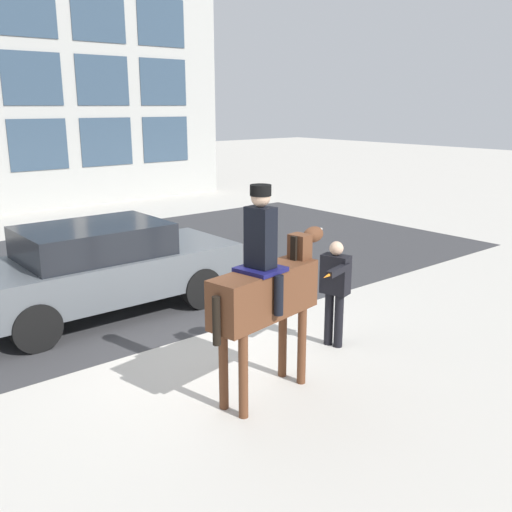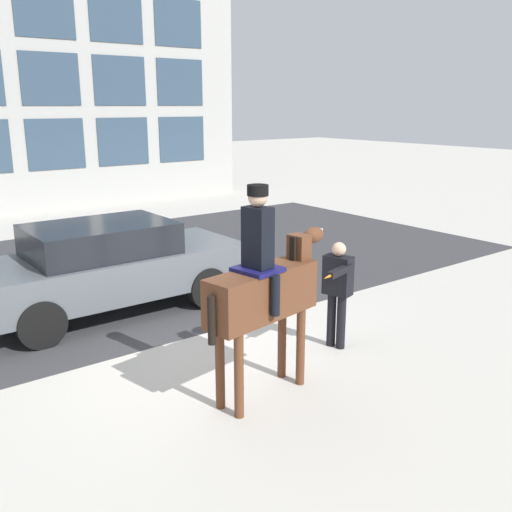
{
  "view_description": "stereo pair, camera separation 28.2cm",
  "coord_description": "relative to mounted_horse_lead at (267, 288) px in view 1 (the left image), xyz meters",
  "views": [
    {
      "loc": [
        -4.17,
        -6.38,
        3.44
      ],
      "look_at": [
        0.31,
        -0.94,
        1.57
      ],
      "focal_mm": 40.0,
      "sensor_mm": 36.0,
      "label": 1
    },
    {
      "loc": [
        -3.95,
        -6.55,
        3.44
      ],
      "look_at": [
        0.31,
        -0.94,
        1.57
      ],
      "focal_mm": 40.0,
      "sensor_mm": 36.0,
      "label": 2
    }
  ],
  "objects": [
    {
      "name": "ground_plane",
      "position": [
        0.04,
        1.56,
        -1.37
      ],
      "size": [
        80.0,
        80.0,
        0.0
      ],
      "primitive_type": "plane",
      "color": "beige"
    },
    {
      "name": "pedestrian_bystander",
      "position": [
        1.7,
        0.47,
        -0.44
      ],
      "size": [
        0.8,
        0.61,
        1.58
      ],
      "rotation": [
        0.0,
        0.0,
        -2.87
      ],
      "color": "black",
      "rests_on": "ground_plane"
    },
    {
      "name": "mounted_horse_lead",
      "position": [
        0.0,
        0.0,
        0.0
      ],
      "size": [
        1.96,
        0.69,
        2.59
      ],
      "rotation": [
        0.0,
        0.0,
        0.17
      ],
      "color": "#59331E",
      "rests_on": "ground_plane"
    },
    {
      "name": "road_surface",
      "position": [
        0.04,
        6.31,
        -1.36
      ],
      "size": [
        19.12,
        8.5,
        0.01
      ],
      "color": "#38383A",
      "rests_on": "ground_plane"
    },
    {
      "name": "street_car_near_lane",
      "position": [
        -0.33,
        3.89,
        -0.55
      ],
      "size": [
        4.59,
        1.88,
        1.55
      ],
      "color": "#51565B",
      "rests_on": "ground_plane"
    }
  ]
}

